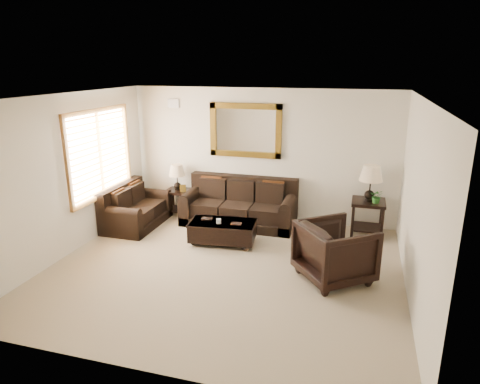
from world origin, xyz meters
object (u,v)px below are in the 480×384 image
(end_table_right, at_px, (370,190))
(loveseat, at_px, (134,211))
(coffee_table, at_px, (223,230))
(end_table_left, at_px, (177,182))
(sofa, at_px, (240,207))
(armchair, at_px, (335,249))

(end_table_right, bearing_deg, loveseat, -169.99)
(end_table_right, height_order, coffee_table, end_table_right)
(end_table_right, bearing_deg, end_table_left, 179.18)
(loveseat, bearing_deg, sofa, -70.84)
(sofa, xyz_separation_m, loveseat, (-2.01, -0.70, -0.03))
(loveseat, distance_m, armchair, 4.23)
(sofa, distance_m, end_table_left, 1.49)
(coffee_table, relative_size, armchair, 1.27)
(coffee_table, xyz_separation_m, armchair, (2.05, -0.84, 0.24))
(sofa, distance_m, coffee_table, 1.07)
(end_table_left, distance_m, coffee_table, 1.93)
(end_table_left, distance_m, armchair, 4.05)
(end_table_left, bearing_deg, loveseat, -124.16)
(sofa, relative_size, end_table_right, 1.67)
(loveseat, relative_size, end_table_right, 1.10)
(sofa, height_order, end_table_left, end_table_left)
(end_table_right, height_order, armchair, end_table_right)
(armchair, bearing_deg, sofa, 9.27)
(sofa, bearing_deg, armchair, -43.09)
(loveseat, xyz_separation_m, end_table_right, (4.52, 0.80, 0.58))
(end_table_left, xyz_separation_m, end_table_right, (3.94, -0.06, 0.16))
(end_table_left, distance_m, end_table_right, 3.95)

